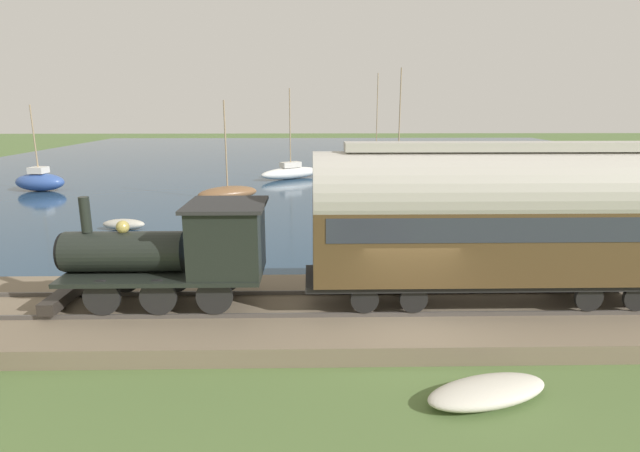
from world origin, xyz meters
TOP-DOWN VIEW (x-y plane):
  - ground_plane at (0.00, 0.00)m, footprint 200.00×200.00m
  - harbor_water at (44.10, 0.00)m, footprint 80.00×80.00m
  - rail_embankment at (1.13, 0.00)m, footprint 5.34×56.00m
  - steam_locomotive at (1.13, 6.16)m, footprint 2.28×6.04m
  - passenger_coach at (1.13, -2.55)m, footprint 2.32×10.64m
  - sailboat_blue at (24.07, 22.27)m, footprint 2.03×3.69m
  - sailboat_yellow at (41.56, -4.50)m, footprint 2.58×4.73m
  - sailboat_brown at (20.11, 8.04)m, footprint 3.48×4.34m
  - sailboat_black at (27.03, -4.34)m, footprint 3.29×4.83m
  - sailboat_white at (29.83, 4.27)m, footprint 4.33×5.48m
  - rowboat_near_shore at (10.85, -8.06)m, footprint 0.92×2.90m
  - rowboat_mid_harbor at (6.98, -9.31)m, footprint 1.14×2.11m
  - rowboat_far_out at (9.18, 7.99)m, footprint 2.18×2.28m
  - rowboat_off_pier at (12.22, 12.00)m, footprint 0.86×2.13m
  - beached_dinghy at (-2.98, -1.09)m, footprint 1.88×3.00m

SIDE VIEW (x-z plane):
  - ground_plane at x=0.00m, z-range 0.00..0.00m
  - harbor_water at x=44.10m, z-range 0.00..0.01m
  - rowboat_far_out at x=9.18m, z-range 0.01..0.36m
  - rowboat_near_shore at x=10.85m, z-range 0.01..0.37m
  - rowboat_mid_harbor at x=6.98m, z-range 0.01..0.43m
  - beached_dinghy at x=-2.98m, z-range 0.00..0.44m
  - rail_embankment at x=1.13m, z-range -0.06..0.55m
  - rowboat_off_pier at x=12.22m, z-range 0.01..0.55m
  - sailboat_brown at x=20.11m, z-range -2.70..3.70m
  - sailboat_white at x=29.83m, z-range -3.14..4.30m
  - sailboat_black at x=27.03m, z-range -3.81..5.05m
  - sailboat_yellow at x=41.56m, z-range -3.96..5.39m
  - sailboat_blue at x=24.07m, z-range -2.34..3.79m
  - steam_locomotive at x=1.13m, z-range 0.69..3.75m
  - passenger_coach at x=1.13m, z-range 0.83..5.36m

